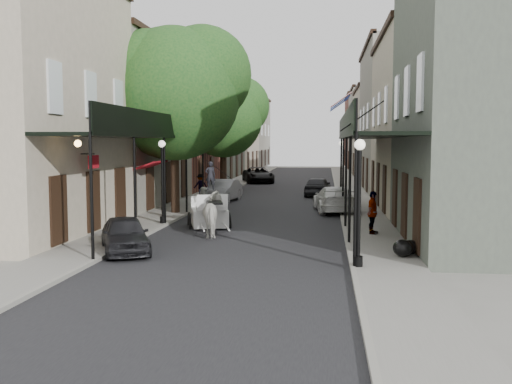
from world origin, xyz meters
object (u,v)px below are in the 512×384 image
(lamppost_right_near, at_px, (359,201))
(car_left_far, at_px, (258,175))
(lamppost_left, at_px, (162,180))
(pedestrian_sidewalk_left, at_px, (201,185))
(car_right_far, at_px, (318,186))
(tree_near, at_px, (183,88))
(car_left_near, at_px, (125,235))
(car_left_mid, at_px, (223,191))
(car_right_near, at_px, (334,199))
(pedestrian_sidewalk_right, at_px, (373,213))
(carriage, at_px, (209,201))
(lamppost_right_far, at_px, (341,169))
(pedestrian_walking, at_px, (205,203))
(horse, at_px, (215,214))
(tree_far, at_px, (228,114))

(lamppost_right_near, xyz_separation_m, car_left_far, (-7.18, 35.60, -1.32))
(lamppost_left, xyz_separation_m, car_left_far, (1.02, 27.60, -1.32))
(pedestrian_sidewalk_left, height_order, car_right_far, pedestrian_sidewalk_left)
(tree_near, relative_size, car_left_far, 1.84)
(car_left_near, distance_m, car_left_mid, 16.85)
(tree_near, bearing_deg, car_right_near, 13.03)
(tree_near, height_order, pedestrian_sidewalk_right, tree_near)
(tree_near, bearing_deg, carriage, -61.99)
(tree_near, relative_size, lamppost_left, 2.60)
(lamppost_right_far, bearing_deg, pedestrian_walking, -124.61)
(lamppost_right_near, relative_size, horse, 1.78)
(pedestrian_walking, distance_m, car_left_near, 8.50)
(car_left_near, bearing_deg, car_left_far, 64.34)
(lamppost_left, height_order, carriage, lamppost_left)
(tree_far, relative_size, car_right_far, 2.15)
(tree_far, bearing_deg, tree_near, -89.81)
(pedestrian_sidewalk_right, bearing_deg, lamppost_left, 96.39)
(lamppost_right_near, xyz_separation_m, pedestrian_walking, (-6.76, 10.20, -1.25))
(lamppost_right_far, height_order, carriage, lamppost_right_far)
(tree_far, distance_m, car_left_near, 24.99)
(car_right_near, distance_m, car_right_far, 9.13)
(pedestrian_sidewalk_left, xyz_separation_m, car_right_far, (7.77, 2.52, -0.19))
(pedestrian_sidewalk_right, distance_m, car_left_far, 30.62)
(tree_near, relative_size, pedestrian_walking, 6.04)
(tree_far, xyz_separation_m, car_left_near, (0.65, -24.43, -5.21))
(horse, relative_size, carriage, 0.71)
(pedestrian_sidewalk_left, relative_size, car_left_mid, 0.36)
(lamppost_right_far, height_order, pedestrian_sidewalk_left, lamppost_right_far)
(horse, xyz_separation_m, car_left_mid, (-2.05, 13.13, -0.18))
(car_right_near, bearing_deg, car_right_far, -90.11)
(pedestrian_sidewalk_right, height_order, car_right_far, pedestrian_sidewalk_right)
(lamppost_right_far, distance_m, car_left_mid, 7.64)
(lamppost_right_near, relative_size, car_left_mid, 0.88)
(pedestrian_sidewalk_left, distance_m, car_right_far, 8.17)
(tree_near, relative_size, horse, 4.61)
(pedestrian_walking, distance_m, pedestrian_sidewalk_right, 8.70)
(pedestrian_sidewalk_right, distance_m, car_right_far, 17.16)
(tree_near, bearing_deg, tree_far, 90.19)
(tree_near, distance_m, car_right_far, 14.08)
(pedestrian_sidewalk_right, distance_m, car_left_mid, 15.02)
(pedestrian_sidewalk_left, relative_size, car_right_far, 0.38)
(lamppost_left, height_order, pedestrian_sidewalk_right, lamppost_left)
(horse, bearing_deg, car_right_far, -118.97)
(car_left_near, bearing_deg, car_right_far, 48.99)
(car_left_near, bearing_deg, lamppost_right_far, 42.34)
(lamppost_right_near, relative_size, lamppost_left, 1.00)
(lamppost_right_far, relative_size, carriage, 1.26)
(tree_near, relative_size, car_right_near, 2.01)
(tree_near, relative_size, tree_far, 1.12)
(lamppost_right_far, distance_m, car_right_near, 6.19)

